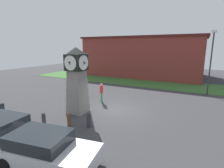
# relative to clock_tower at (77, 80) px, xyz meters

# --- Properties ---
(ground_plane) EXTENTS (66.22, 66.22, 0.00)m
(ground_plane) POSITION_rel_clock_tower_xyz_m (2.34, 1.69, -2.58)
(ground_plane) COLOR #38383A
(clock_tower) EXTENTS (1.72, 1.72, 5.04)m
(clock_tower) POSITION_rel_clock_tower_xyz_m (0.00, 0.00, 0.00)
(clock_tower) COLOR gray
(clock_tower) RESTS_ON ground_plane
(bollard_near_tower) EXTENTS (0.29, 0.29, 0.95)m
(bollard_near_tower) POSITION_rel_clock_tower_xyz_m (2.28, -1.76, -2.09)
(bollard_near_tower) COLOR #333338
(bollard_near_tower) RESTS_ON ground_plane
(bollard_mid_row) EXTENTS (0.23, 0.23, 0.86)m
(bollard_mid_row) POSITION_rel_clock_tower_xyz_m (1.05, -2.24, -2.14)
(bollard_mid_row) COLOR brown
(bollard_mid_row) RESTS_ON ground_plane
(bollard_far_row) EXTENTS (0.24, 0.24, 1.01)m
(bollard_far_row) POSITION_rel_clock_tower_xyz_m (-0.15, -3.20, -2.06)
(bollard_far_row) COLOR #333338
(bollard_far_row) RESTS_ON ground_plane
(bollard_end_row) EXTENTS (0.21, 0.21, 0.87)m
(bollard_end_row) POSITION_rel_clock_tower_xyz_m (-1.21, -4.05, -2.14)
(bollard_end_row) COLOR brown
(bollard_end_row) RESTS_ON ground_plane
(car_near_tower) EXTENTS (4.22, 2.31, 1.50)m
(car_near_tower) POSITION_rel_clock_tower_xyz_m (-0.38, -5.43, -1.81)
(car_near_tower) COLOR silver
(car_near_tower) RESTS_ON ground_plane
(car_by_building) EXTENTS (4.77, 2.68, 1.48)m
(car_by_building) POSITION_rel_clock_tower_xyz_m (2.78, -5.63, -1.82)
(car_by_building) COLOR silver
(car_by_building) RESTS_ON ground_plane
(pedestrian_near_bench) EXTENTS (0.38, 0.46, 1.78)m
(pedestrian_near_bench) POSITION_rel_clock_tower_xyz_m (0.25, 3.11, -1.55)
(pedestrian_near_bench) COLOR #338C4C
(pedestrian_near_bench) RESTS_ON ground_plane
(street_lamp_near_road) EXTENTS (0.50, 0.24, 6.67)m
(street_lamp_near_road) POSITION_rel_clock_tower_xyz_m (8.94, 10.49, 1.26)
(street_lamp_near_road) COLOR #333338
(street_lamp_near_road) RESTS_ON ground_plane
(warehouse_blue_far) EXTENTS (20.12, 11.11, 6.71)m
(warehouse_blue_far) POSITION_rel_clock_tower_xyz_m (-1.39, 20.52, 0.79)
(warehouse_blue_far) COLOR maroon
(warehouse_blue_far) RESTS_ON ground_plane
(grass_verge_far) EXTENTS (39.73, 6.29, 0.04)m
(grass_verge_far) POSITION_rel_clock_tower_xyz_m (1.88, 13.83, -2.56)
(grass_verge_far) COLOR #386B2D
(grass_verge_far) RESTS_ON ground_plane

